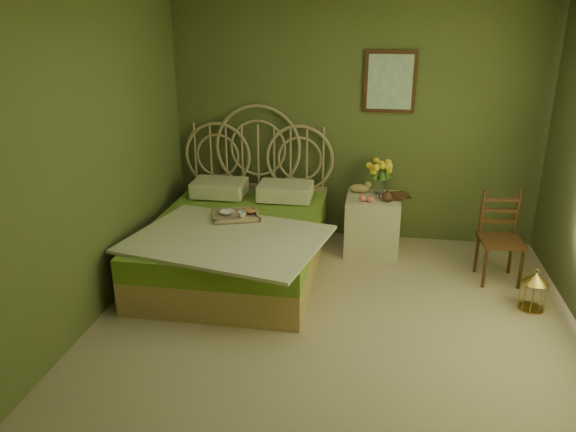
% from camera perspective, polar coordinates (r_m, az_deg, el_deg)
% --- Properties ---
extents(floor, '(4.50, 4.50, 0.00)m').
position_cam_1_polar(floor, '(4.58, 4.57, -12.41)').
color(floor, tan).
rests_on(floor, ground).
extents(wall_back, '(4.00, 0.00, 4.00)m').
position_cam_1_polar(wall_back, '(6.21, 6.76, 9.35)').
color(wall_back, '#555E31').
rests_on(wall_back, floor).
extents(wall_left, '(0.00, 4.50, 4.50)m').
position_cam_1_polar(wall_left, '(4.61, -20.58, 4.32)').
color(wall_left, '#555E31').
rests_on(wall_left, floor).
extents(wall_art, '(0.54, 0.04, 0.64)m').
position_cam_1_polar(wall_art, '(6.11, 10.32, 13.26)').
color(wall_art, '#35190E').
rests_on(wall_art, wall_back).
extents(bed, '(1.88, 2.37, 1.47)m').
position_cam_1_polar(bed, '(5.61, -5.12, -2.27)').
color(bed, tan).
rests_on(bed, floor).
extents(nightstand, '(0.56, 0.56, 1.05)m').
position_cam_1_polar(nightstand, '(6.04, 8.62, -0.27)').
color(nightstand, beige).
rests_on(nightstand, floor).
extents(chair, '(0.41, 0.41, 0.87)m').
position_cam_1_polar(chair, '(5.71, 20.78, -1.45)').
color(chair, '#35190E').
rests_on(chair, floor).
extents(birdcage, '(0.22, 0.22, 0.34)m').
position_cam_1_polar(birdcage, '(5.35, 23.67, -7.05)').
color(birdcage, '#BE903D').
rests_on(birdcage, floor).
extents(book_lower, '(0.26, 0.29, 0.02)m').
position_cam_1_polar(book_lower, '(5.96, 10.44, 1.99)').
color(book_lower, '#381E0F').
rests_on(book_lower, nightstand).
extents(book_upper, '(0.23, 0.27, 0.02)m').
position_cam_1_polar(book_upper, '(5.96, 10.45, 2.16)').
color(book_upper, '#472819').
rests_on(book_upper, nightstand).
extents(cereal_bowl, '(0.18, 0.18, 0.03)m').
position_cam_1_polar(cereal_bowl, '(5.55, -6.20, 0.34)').
color(cereal_bowl, white).
rests_on(cereal_bowl, bed).
extents(coffee_cup, '(0.10, 0.10, 0.08)m').
position_cam_1_polar(coffee_cup, '(5.40, -4.67, 0.06)').
color(coffee_cup, white).
rests_on(coffee_cup, bed).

